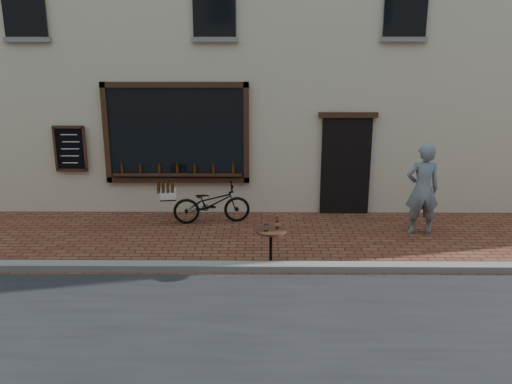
{
  "coord_description": "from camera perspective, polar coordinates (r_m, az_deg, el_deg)",
  "views": [
    {
      "loc": [
        -0.03,
        -7.59,
        3.45
      ],
      "look_at": [
        -0.11,
        1.2,
        1.1
      ],
      "focal_mm": 35.0,
      "sensor_mm": 36.0,
      "label": 1
    }
  ],
  "objects": [
    {
      "name": "ground",
      "position": [
        8.34,
        0.66,
        -9.48
      ],
      "size": [
        90.0,
        90.0,
        0.0
      ],
      "primitive_type": "plane",
      "color": "#5C281D",
      "rests_on": "ground"
    },
    {
      "name": "pedestrian",
      "position": [
        10.52,
        18.48,
        0.3
      ],
      "size": [
        0.68,
        0.46,
        1.85
      ],
      "primitive_type": "imported",
      "rotation": [
        0.0,
        0.0,
        3.16
      ],
      "color": "slate",
      "rests_on": "ground"
    },
    {
      "name": "kerb",
      "position": [
        8.49,
        0.66,
        -8.55
      ],
      "size": [
        90.0,
        0.25,
        0.12
      ],
      "primitive_type": "cube",
      "color": "slate",
      "rests_on": "ground"
    },
    {
      "name": "bistro_table",
      "position": [
        8.48,
        1.73,
        -5.55
      ],
      "size": [
        0.52,
        0.52,
        0.9
      ],
      "color": "black",
      "rests_on": "ground"
    },
    {
      "name": "cargo_bicycle",
      "position": [
        10.8,
        -5.28,
        -1.25
      ],
      "size": [
        1.99,
        0.81,
        0.93
      ],
      "rotation": [
        0.0,
        0.0,
        1.72
      ],
      "color": "black",
      "rests_on": "ground"
    }
  ]
}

